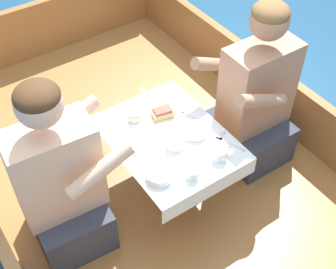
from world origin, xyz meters
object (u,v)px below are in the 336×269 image
at_px(person_starboard, 255,100).
at_px(coffee_cup_starboard, 220,153).
at_px(coffee_cup_port, 175,143).
at_px(coffee_cup_center, 193,173).
at_px(tin_can, 134,116).
at_px(sandwich, 162,113).
at_px(person_port, 61,183).

height_order(person_starboard, coffee_cup_starboard, person_starboard).
distance_m(person_starboard, coffee_cup_port, 0.60).
bearing_deg(coffee_cup_port, coffee_cup_center, -100.38).
bearing_deg(tin_can, coffee_cup_starboard, -65.99).
relative_size(sandwich, coffee_cup_port, 1.19).
xyz_separation_m(sandwich, tin_can, (-0.14, 0.07, -0.00)).
bearing_deg(coffee_cup_port, coffee_cup_starboard, -52.16).
xyz_separation_m(person_port, tin_can, (0.50, 0.15, 0.05)).
bearing_deg(coffee_cup_center, tin_can, 93.22).
height_order(coffee_cup_center, tin_can, tin_can).
bearing_deg(person_starboard, coffee_cup_starboard, 28.78).
relative_size(person_starboard, sandwich, 8.13).
height_order(person_port, person_starboard, person_starboard).
relative_size(person_starboard, tin_can, 15.39).
height_order(sandwich, tin_can, sandwich).
xyz_separation_m(person_starboard, tin_can, (-0.66, 0.23, 0.05)).
distance_m(person_starboard, tin_can, 0.70).
xyz_separation_m(person_port, sandwich, (0.64, 0.08, 0.06)).
relative_size(sandwich, coffee_cup_starboard, 1.24).
distance_m(person_port, coffee_cup_starboard, 0.78).
xyz_separation_m(person_port, person_starboard, (1.16, -0.08, 0.01)).
distance_m(sandwich, tin_can, 0.15).
distance_m(coffee_cup_center, tin_can, 0.49).
relative_size(person_port, coffee_cup_starboard, 9.95).
xyz_separation_m(person_starboard, coffee_cup_starboard, (-0.45, -0.24, 0.05)).
bearing_deg(tin_can, coffee_cup_center, -86.78).
bearing_deg(person_starboard, coffee_cup_port, 6.01).
relative_size(person_port, coffee_cup_port, 9.54).
height_order(person_starboard, sandwich, person_starboard).
xyz_separation_m(person_port, coffee_cup_starboard, (0.71, -0.32, 0.06)).
bearing_deg(coffee_cup_port, person_starboard, 5.53).
bearing_deg(tin_can, person_starboard, -19.02).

